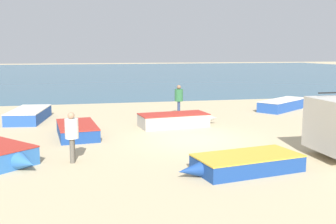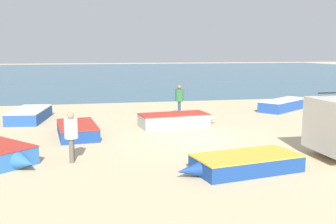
# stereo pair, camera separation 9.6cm
# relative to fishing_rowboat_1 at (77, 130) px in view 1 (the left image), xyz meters

# --- Properties ---
(ground_plane) EXTENTS (200.00, 200.00, 0.00)m
(ground_plane) POSITION_rel_fishing_rowboat_1_xyz_m (4.73, -1.83, -0.26)
(ground_plane) COLOR tan
(sea_water) EXTENTS (120.00, 80.00, 0.01)m
(sea_water) POSITION_rel_fishing_rowboat_1_xyz_m (4.73, 50.17, -0.26)
(sea_water) COLOR #33607A
(sea_water) RESTS_ON ground_plane
(fishing_rowboat_1) EXTENTS (1.86, 3.88, 0.52)m
(fishing_rowboat_1) POSITION_rel_fishing_rowboat_1_xyz_m (0.00, 0.00, 0.00)
(fishing_rowboat_1) COLOR navy
(fishing_rowboat_1) RESTS_ON ground_plane
(fishing_rowboat_2) EXTENTS (2.02, 4.45, 0.60)m
(fishing_rowboat_2) POSITION_rel_fishing_rowboat_1_xyz_m (-2.44, 4.36, 0.04)
(fishing_rowboat_2) COLOR #234CA3
(fishing_rowboat_2) RESTS_ON ground_plane
(fishing_rowboat_3) EXTENTS (4.51, 3.60, 0.63)m
(fishing_rowboat_3) POSITION_rel_fishing_rowboat_1_xyz_m (12.37, 4.99, 0.05)
(fishing_rowboat_3) COLOR #234CA3
(fishing_rowboat_3) RESTS_ON ground_plane
(fishing_rowboat_4) EXTENTS (3.99, 1.84, 0.63)m
(fishing_rowboat_4) POSITION_rel_fishing_rowboat_1_xyz_m (4.61, 1.09, 0.05)
(fishing_rowboat_4) COLOR #ADA89E
(fishing_rowboat_4) RESTS_ON ground_plane
(fishing_rowboat_5) EXTENTS (3.96, 2.06, 0.50)m
(fishing_rowboat_5) POSITION_rel_fishing_rowboat_1_xyz_m (4.98, -6.20, -0.01)
(fishing_rowboat_5) COLOR navy
(fishing_rowboat_5) RESTS_ON ground_plane
(fisherman_0) EXTENTS (0.43, 0.43, 1.65)m
(fisherman_0) POSITION_rel_fishing_rowboat_1_xyz_m (-0.08, -4.14, 0.72)
(fisherman_0) COLOR #5B564C
(fisherman_0) RESTS_ON ground_plane
(fisherman_1) EXTENTS (0.45, 0.45, 1.73)m
(fisherman_1) POSITION_rel_fishing_rowboat_1_xyz_m (5.44, 3.93, 0.77)
(fisherman_1) COLOR navy
(fisherman_1) RESTS_ON ground_plane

